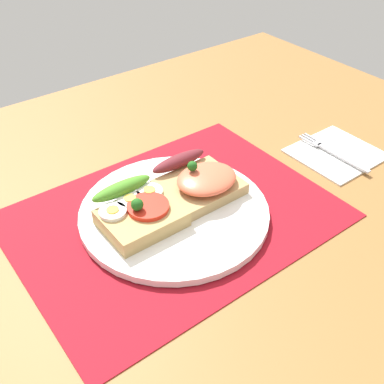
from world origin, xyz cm
name	(u,v)px	position (x,y,z in cm)	size (l,w,h in cm)	color
ground_plane	(175,225)	(0.00, 0.00, -1.60)	(120.00, 90.00, 3.20)	olive
placemat	(174,216)	(0.00, 0.00, 0.15)	(41.70, 31.34, 0.30)	maroon
plate	(174,212)	(0.00, 0.00, 0.81)	(25.41, 25.41, 1.02)	white
sandwich_egg_tomato	(138,211)	(-4.99, 0.94, 2.92)	(9.83, 9.48, 4.35)	tan
sandwich_salmon	(199,180)	(5.22, 1.32, 3.07)	(10.48, 10.45, 5.04)	tan
napkin	(336,153)	(29.66, -3.24, 0.30)	(12.86, 12.01, 0.60)	white
fork	(331,151)	(28.73, -2.92, 0.76)	(1.62, 13.46, 0.32)	#B7B7BC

